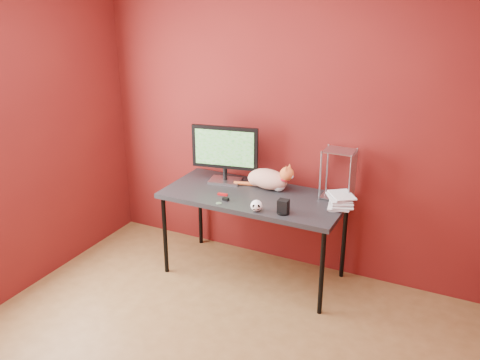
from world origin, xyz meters
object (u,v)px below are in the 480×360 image
at_px(book_stack, 335,138).
at_px(skull_mug, 256,206).
at_px(cat, 268,179).
at_px(speaker, 283,207).
at_px(desk, 254,200).
at_px(monitor, 225,151).

bearing_deg(book_stack, skull_mug, -144.13).
relative_size(cat, speaker, 4.81).
bearing_deg(speaker, cat, 123.92).
height_order(desk, speaker, speaker).
distance_m(desk, book_stack, 0.88).
height_order(skull_mug, speaker, speaker).
bearing_deg(monitor, speaker, -40.50).
xyz_separation_m(monitor, book_stack, (0.98, -0.09, 0.28)).
bearing_deg(desk, monitor, 156.76).
bearing_deg(skull_mug, book_stack, 15.02).
distance_m(desk, speaker, 0.44).
xyz_separation_m(monitor, skull_mug, (0.50, -0.44, -0.23)).
distance_m(desk, monitor, 0.50).
relative_size(desk, cat, 2.79).
relative_size(monitor, book_stack, 0.51).
bearing_deg(speaker, monitor, 148.75).
xyz_separation_m(desk, skull_mug, (0.15, -0.29, 0.10)).
distance_m(desk, skull_mug, 0.34).
bearing_deg(desk, book_stack, 4.99).
relative_size(monitor, cat, 1.07).
distance_m(desk, cat, 0.23).
xyz_separation_m(desk, monitor, (-0.35, 0.15, 0.33)).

